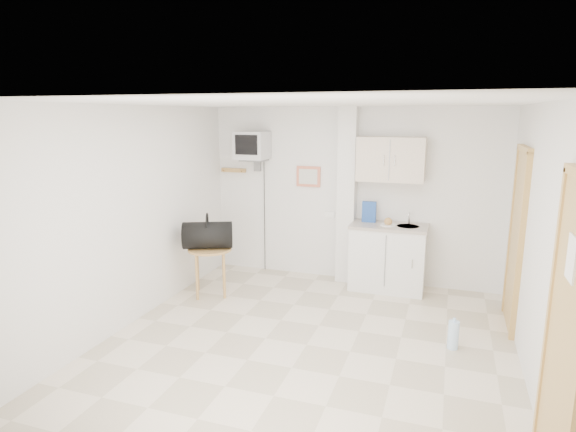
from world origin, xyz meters
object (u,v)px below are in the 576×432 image
(round_table, at_px, (210,255))
(duffel_bag, at_px, (208,235))
(crt_television, at_px, (252,146))
(water_bottle, at_px, (453,335))

(round_table, bearing_deg, duffel_bag, -142.00)
(crt_television, height_order, water_bottle, crt_television)
(crt_television, distance_m, round_table, 1.73)
(duffel_bag, xyz_separation_m, water_bottle, (3.13, -0.56, -0.68))
(crt_television, height_order, round_table, crt_television)
(crt_television, distance_m, water_bottle, 3.77)
(round_table, distance_m, duffel_bag, 0.28)
(crt_television, distance_m, duffel_bag, 1.53)
(crt_television, bearing_deg, water_bottle, -28.82)
(crt_television, xyz_separation_m, duffel_bag, (-0.22, -1.04, -1.11))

